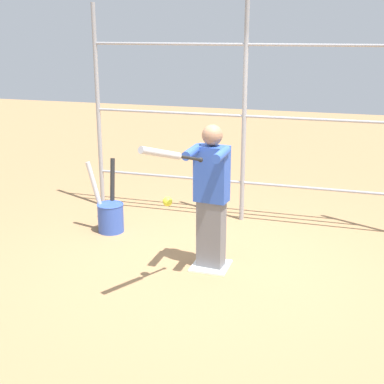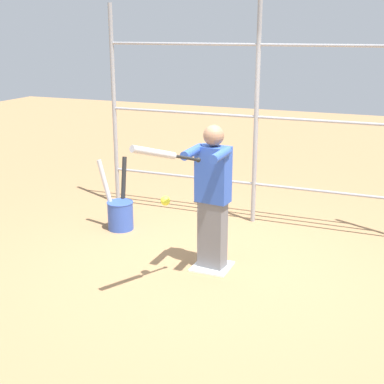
% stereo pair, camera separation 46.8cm
% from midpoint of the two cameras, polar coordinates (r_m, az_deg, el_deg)
% --- Properties ---
extents(ground_plane, '(24.00, 24.00, 0.00)m').
position_cam_midpoint_polar(ground_plane, '(5.95, -0.26, -8.00)').
color(ground_plane, '#9E754C').
extents(home_plate, '(0.40, 0.40, 0.02)m').
position_cam_midpoint_polar(home_plate, '(5.94, -0.26, -7.91)').
color(home_plate, white).
rests_on(home_plate, ground).
extents(fence_backstop, '(4.26, 0.06, 2.86)m').
position_cam_midpoint_polar(fence_backstop, '(7.02, 3.68, 8.07)').
color(fence_backstop, '#939399').
rests_on(fence_backstop, ground).
extents(batter, '(0.40, 0.56, 1.58)m').
position_cam_midpoint_polar(batter, '(5.62, -0.32, -0.15)').
color(batter, slate).
rests_on(batter, ground).
extents(baseball_bat_swinging, '(0.36, 0.81, 0.30)m').
position_cam_midpoint_polar(baseball_bat_swinging, '(4.73, -5.64, 4.02)').
color(baseball_bat_swinging, black).
extents(softball_in_flight, '(0.10, 0.10, 0.10)m').
position_cam_midpoint_polar(softball_in_flight, '(5.24, -5.19, -1.04)').
color(softball_in_flight, yellow).
extents(bat_bucket, '(0.48, 0.55, 0.91)m').
position_cam_midpoint_polar(bat_bucket, '(6.99, -10.66, -2.39)').
color(bat_bucket, '#3351B2').
rests_on(bat_bucket, ground).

